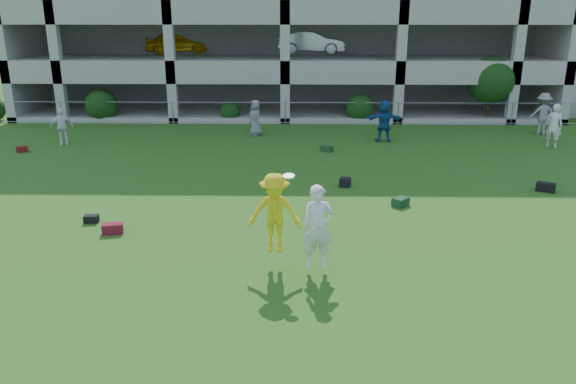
{
  "coord_description": "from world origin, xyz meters",
  "views": [
    {
      "loc": [
        0.7,
        -10.64,
        5.86
      ],
      "look_at": [
        0.45,
        3.0,
        1.4
      ],
      "focal_mm": 35.0,
      "sensor_mm": 36.0,
      "label": 1
    }
  ],
  "objects_px": {
    "bystander_c": "(255,118)",
    "bystander_f": "(543,114)",
    "bystander_e": "(554,126)",
    "bystander_b": "(62,127)",
    "crate_d": "(345,182)",
    "bystander_d": "(384,121)",
    "parking_garage": "(288,6)",
    "frisbee_contest": "(287,217)"
  },
  "relations": [
    {
      "from": "bystander_e",
      "to": "bystander_f",
      "type": "distance_m",
      "value": 2.78
    },
    {
      "from": "bystander_c",
      "to": "bystander_b",
      "type": "bearing_deg",
      "value": -106.49
    },
    {
      "from": "bystander_e",
      "to": "crate_d",
      "type": "bearing_deg",
      "value": 70.8
    },
    {
      "from": "bystander_f",
      "to": "crate_d",
      "type": "height_order",
      "value": "bystander_f"
    },
    {
      "from": "bystander_c",
      "to": "frisbee_contest",
      "type": "xyz_separation_m",
      "value": [
        1.82,
        -14.68,
        0.43
      ]
    },
    {
      "from": "bystander_c",
      "to": "crate_d",
      "type": "bearing_deg",
      "value": -6.11
    },
    {
      "from": "bystander_b",
      "to": "bystander_e",
      "type": "relative_size",
      "value": 0.86
    },
    {
      "from": "bystander_b",
      "to": "bystander_f",
      "type": "height_order",
      "value": "bystander_f"
    },
    {
      "from": "bystander_c",
      "to": "frisbee_contest",
      "type": "height_order",
      "value": "frisbee_contest"
    },
    {
      "from": "parking_garage",
      "to": "bystander_b",
      "type": "bearing_deg",
      "value": -125.93
    },
    {
      "from": "bystander_e",
      "to": "bystander_f",
      "type": "bearing_deg",
      "value": -63.73
    },
    {
      "from": "bystander_b",
      "to": "crate_d",
      "type": "bearing_deg",
      "value": -47.2
    },
    {
      "from": "bystander_d",
      "to": "parking_garage",
      "type": "relative_size",
      "value": 0.06
    },
    {
      "from": "bystander_b",
      "to": "bystander_c",
      "type": "height_order",
      "value": "bystander_c"
    },
    {
      "from": "bystander_c",
      "to": "bystander_e",
      "type": "distance_m",
      "value": 13.52
    },
    {
      "from": "bystander_d",
      "to": "frisbee_contest",
      "type": "height_order",
      "value": "frisbee_contest"
    },
    {
      "from": "bystander_f",
      "to": "frisbee_contest",
      "type": "height_order",
      "value": "frisbee_contest"
    },
    {
      "from": "bystander_c",
      "to": "bystander_d",
      "type": "height_order",
      "value": "bystander_d"
    },
    {
      "from": "bystander_b",
      "to": "crate_d",
      "type": "distance_m",
      "value": 13.7
    },
    {
      "from": "bystander_c",
      "to": "bystander_d",
      "type": "distance_m",
      "value": 6.14
    },
    {
      "from": "bystander_c",
      "to": "bystander_f",
      "type": "height_order",
      "value": "bystander_f"
    },
    {
      "from": "parking_garage",
      "to": "bystander_f",
      "type": "bearing_deg",
      "value": -41.28
    },
    {
      "from": "crate_d",
      "to": "bystander_d",
      "type": "bearing_deg",
      "value": 71.7
    },
    {
      "from": "bystander_b",
      "to": "parking_garage",
      "type": "relative_size",
      "value": 0.06
    },
    {
      "from": "bystander_c",
      "to": "bystander_e",
      "type": "relative_size",
      "value": 0.89
    },
    {
      "from": "bystander_c",
      "to": "bystander_e",
      "type": "height_order",
      "value": "bystander_e"
    },
    {
      "from": "bystander_f",
      "to": "frisbee_contest",
      "type": "relative_size",
      "value": 0.94
    },
    {
      "from": "bystander_b",
      "to": "bystander_e",
      "type": "xyz_separation_m",
      "value": [
        21.9,
        -0.07,
        0.13
      ]
    },
    {
      "from": "frisbee_contest",
      "to": "parking_garage",
      "type": "relative_size",
      "value": 0.07
    },
    {
      "from": "bystander_b",
      "to": "frisbee_contest",
      "type": "distance_m",
      "value": 16.3
    },
    {
      "from": "parking_garage",
      "to": "frisbee_contest",
      "type": "bearing_deg",
      "value": -88.99
    },
    {
      "from": "bystander_c",
      "to": "crate_d",
      "type": "distance_m",
      "value": 9.02
    },
    {
      "from": "bystander_e",
      "to": "bystander_d",
      "type": "bearing_deg",
      "value": 30.78
    },
    {
      "from": "bystander_d",
      "to": "bystander_f",
      "type": "xyz_separation_m",
      "value": [
        7.92,
        1.66,
        0.05
      ]
    },
    {
      "from": "bystander_d",
      "to": "bystander_e",
      "type": "relative_size",
      "value": 0.99
    },
    {
      "from": "bystander_b",
      "to": "bystander_f",
      "type": "xyz_separation_m",
      "value": [
        22.51,
        2.63,
        0.18
      ]
    },
    {
      "from": "bystander_b",
      "to": "bystander_f",
      "type": "bearing_deg",
      "value": -14.21
    },
    {
      "from": "bystander_b",
      "to": "bystander_d",
      "type": "distance_m",
      "value": 14.63
    },
    {
      "from": "bystander_b",
      "to": "crate_d",
      "type": "relative_size",
      "value": 4.77
    },
    {
      "from": "bystander_b",
      "to": "bystander_c",
      "type": "relative_size",
      "value": 0.97
    },
    {
      "from": "crate_d",
      "to": "bystander_e",
      "type": "bearing_deg",
      "value": 31.88
    },
    {
      "from": "bystander_b",
      "to": "bystander_e",
      "type": "height_order",
      "value": "bystander_e"
    }
  ]
}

